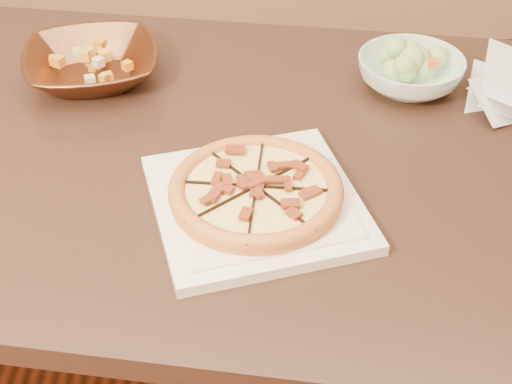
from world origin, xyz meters
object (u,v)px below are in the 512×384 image
at_px(dining_table, 191,189).
at_px(bronze_bowl, 92,65).
at_px(plate, 256,202).
at_px(pizza, 256,190).
at_px(salad_bowl, 410,73).

bearing_deg(dining_table, bronze_bowl, 133.95).
xyz_separation_m(dining_table, plate, (0.11, -0.17, 0.11)).
bearing_deg(bronze_bowl, plate, -50.25).
distance_m(dining_table, plate, 0.23).
relative_size(plate, pizza, 1.43).
height_order(pizza, bronze_bowl, bronze_bowl).
distance_m(dining_table, bronze_bowl, 0.30).
distance_m(dining_table, pizza, 0.25).
xyz_separation_m(plate, pizza, (-0.00, 0.00, 0.02)).
xyz_separation_m(plate, bronze_bowl, (-0.31, 0.37, 0.02)).
bearing_deg(pizza, salad_bowl, 51.11).
bearing_deg(bronze_bowl, dining_table, -46.05).
relative_size(dining_table, bronze_bowl, 6.09).
bearing_deg(plate, pizza, 135.01).
bearing_deg(dining_table, salad_bowl, 23.95).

